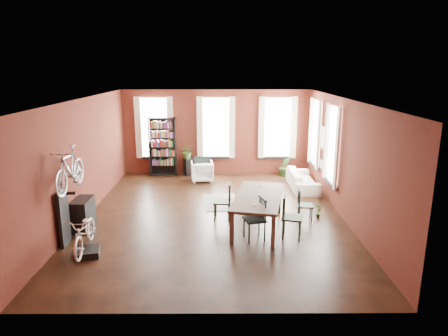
{
  "coord_description": "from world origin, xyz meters",
  "views": [
    {
      "loc": [
        0.23,
        -10.37,
        4.01
      ],
      "look_at": [
        0.28,
        0.6,
        1.22
      ],
      "focal_mm": 32.0,
      "sensor_mm": 36.0,
      "label": 1
    }
  ],
  "objects_px": {
    "cream_sofa": "(303,177)",
    "dining_chair_b": "(222,201)",
    "dining_chair_a": "(254,219)",
    "plant_stand": "(189,167)",
    "dining_table": "(258,212)",
    "dining_chair_d": "(305,205)",
    "bookshelf": "(163,147)",
    "console_table": "(83,214)",
    "bicycle_floor": "(83,216)",
    "bike_trainer": "(87,252)",
    "dining_chair_c": "(292,217)",
    "white_armchair": "(202,170)"
  },
  "relations": [
    {
      "from": "dining_chair_a",
      "to": "plant_stand",
      "type": "xyz_separation_m",
      "value": [
        -2.02,
        5.84,
        -0.19
      ]
    },
    {
      "from": "dining_chair_a",
      "to": "cream_sofa",
      "type": "xyz_separation_m",
      "value": [
        1.96,
        4.14,
        -0.11
      ]
    },
    {
      "from": "console_table",
      "to": "bookshelf",
      "type": "bearing_deg",
      "value": 76.17
    },
    {
      "from": "dining_chair_a",
      "to": "plant_stand",
      "type": "height_order",
      "value": "dining_chair_a"
    },
    {
      "from": "dining_chair_c",
      "to": "plant_stand",
      "type": "bearing_deg",
      "value": 40.68
    },
    {
      "from": "dining_chair_c",
      "to": "plant_stand",
      "type": "height_order",
      "value": "dining_chair_c"
    },
    {
      "from": "dining_chair_d",
      "to": "dining_chair_a",
      "type": "bearing_deg",
      "value": 134.74
    },
    {
      "from": "dining_chair_c",
      "to": "bicycle_floor",
      "type": "xyz_separation_m",
      "value": [
        -4.63,
        -0.96,
        0.41
      ]
    },
    {
      "from": "bicycle_floor",
      "to": "bike_trainer",
      "type": "bearing_deg",
      "value": 75.94
    },
    {
      "from": "dining_chair_b",
      "to": "bike_trainer",
      "type": "relative_size",
      "value": 1.97
    },
    {
      "from": "console_table",
      "to": "plant_stand",
      "type": "height_order",
      "value": "console_table"
    },
    {
      "from": "dining_chair_a",
      "to": "console_table",
      "type": "height_order",
      "value": "dining_chair_a"
    },
    {
      "from": "dining_chair_a",
      "to": "plant_stand",
      "type": "bearing_deg",
      "value": -175.97
    },
    {
      "from": "bookshelf",
      "to": "console_table",
      "type": "bearing_deg",
      "value": -103.83
    },
    {
      "from": "console_table",
      "to": "dining_chair_c",
      "type": "bearing_deg",
      "value": -5.9
    },
    {
      "from": "white_armchair",
      "to": "plant_stand",
      "type": "height_order",
      "value": "white_armchair"
    },
    {
      "from": "dining_chair_d",
      "to": "bike_trainer",
      "type": "xyz_separation_m",
      "value": [
        -5.16,
        -2.02,
        -0.36
      ]
    },
    {
      "from": "white_armchair",
      "to": "dining_chair_b",
      "type": "bearing_deg",
      "value": 93.92
    },
    {
      "from": "dining_chair_b",
      "to": "bicycle_floor",
      "type": "height_order",
      "value": "bicycle_floor"
    },
    {
      "from": "dining_chair_b",
      "to": "plant_stand",
      "type": "bearing_deg",
      "value": -160.1
    },
    {
      "from": "bicycle_floor",
      "to": "cream_sofa",
      "type": "bearing_deg",
      "value": 36.72
    },
    {
      "from": "cream_sofa",
      "to": "bike_trainer",
      "type": "xyz_separation_m",
      "value": [
        -5.67,
        -4.97,
        -0.33
      ]
    },
    {
      "from": "dining_chair_d",
      "to": "bike_trainer",
      "type": "distance_m",
      "value": 5.56
    },
    {
      "from": "bike_trainer",
      "to": "console_table",
      "type": "relative_size",
      "value": 0.64
    },
    {
      "from": "dining_chair_c",
      "to": "console_table",
      "type": "xyz_separation_m",
      "value": [
        -5.18,
        0.54,
        -0.12
      ]
    },
    {
      "from": "bicycle_floor",
      "to": "dining_table",
      "type": "bearing_deg",
      "value": 17.88
    },
    {
      "from": "bookshelf",
      "to": "bicycle_floor",
      "type": "distance_m",
      "value": 6.73
    },
    {
      "from": "console_table",
      "to": "plant_stand",
      "type": "relative_size",
      "value": 1.23
    },
    {
      "from": "dining_chair_c",
      "to": "white_armchair",
      "type": "relative_size",
      "value": 1.31
    },
    {
      "from": "bookshelf",
      "to": "bike_trainer",
      "type": "xyz_separation_m",
      "value": [
        -0.72,
        -6.67,
        -1.03
      ]
    },
    {
      "from": "bookshelf",
      "to": "bicycle_floor",
      "type": "bearing_deg",
      "value": -96.21
    },
    {
      "from": "bookshelf",
      "to": "cream_sofa",
      "type": "relative_size",
      "value": 1.06
    },
    {
      "from": "bike_trainer",
      "to": "bicycle_floor",
      "type": "relative_size",
      "value": 0.33
    },
    {
      "from": "bookshelf",
      "to": "white_armchair",
      "type": "relative_size",
      "value": 2.79
    },
    {
      "from": "white_armchair",
      "to": "bike_trainer",
      "type": "relative_size",
      "value": 1.55
    },
    {
      "from": "dining_table",
      "to": "white_armchair",
      "type": "bearing_deg",
      "value": 122.38
    },
    {
      "from": "cream_sofa",
      "to": "dining_chair_b",
      "type": "bearing_deg",
      "value": 136.16
    },
    {
      "from": "dining_chair_d",
      "to": "bicycle_floor",
      "type": "bearing_deg",
      "value": 116.8
    },
    {
      "from": "plant_stand",
      "to": "cream_sofa",
      "type": "bearing_deg",
      "value": -23.13
    },
    {
      "from": "bookshelf",
      "to": "plant_stand",
      "type": "distance_m",
      "value": 1.24
    },
    {
      "from": "cream_sofa",
      "to": "console_table",
      "type": "height_order",
      "value": "cream_sofa"
    },
    {
      "from": "white_armchair",
      "to": "bicycle_floor",
      "type": "xyz_separation_m",
      "value": [
        -2.23,
        -5.88,
        0.53
      ]
    },
    {
      "from": "bookshelf",
      "to": "console_table",
      "type": "xyz_separation_m",
      "value": [
        -1.28,
        -5.2,
        -0.7
      ]
    },
    {
      "from": "dining_chair_d",
      "to": "bicycle_floor",
      "type": "distance_m",
      "value": 5.58
    },
    {
      "from": "plant_stand",
      "to": "bicycle_floor",
      "type": "xyz_separation_m",
      "value": [
        -1.7,
        -6.69,
        0.6
      ]
    },
    {
      "from": "dining_table",
      "to": "dining_chair_b",
      "type": "relative_size",
      "value": 2.47
    },
    {
      "from": "dining_table",
      "to": "dining_chair_d",
      "type": "relative_size",
      "value": 2.86
    },
    {
      "from": "dining_chair_c",
      "to": "bike_trainer",
      "type": "bearing_deg",
      "value": 115.03
    },
    {
      "from": "dining_chair_d",
      "to": "cream_sofa",
      "type": "distance_m",
      "value": 2.99
    },
    {
      "from": "bookshelf",
      "to": "bike_trainer",
      "type": "bearing_deg",
      "value": -96.2
    }
  ]
}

